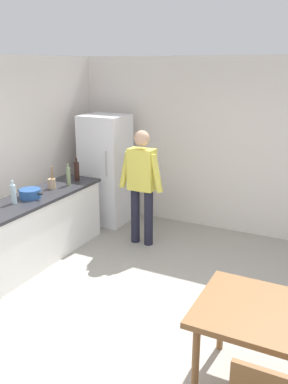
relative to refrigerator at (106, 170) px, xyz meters
The scene contains 11 objects.
ground_plane 3.19m from the refrigerator, 51.63° to the right, with size 14.00×14.00×0.00m, color #9E998E.
wall_back 2.04m from the refrigerator, 17.53° to the left, with size 6.40×0.12×2.70m, color silver.
kitchen_counter 1.66m from the refrigerator, 93.58° to the right, with size 0.64×2.20×0.90m.
refrigerator is the anchor object (origin of this frame).
person 1.10m from the refrigerator, 30.23° to the right, with size 0.70×0.22×1.70m.
dining_table 4.27m from the refrigerator, 39.29° to the right, with size 1.40×0.90×0.75m.
cooking_pot 1.72m from the refrigerator, 93.32° to the right, with size 0.40×0.28×0.12m.
utensil_jar 1.25m from the refrigerator, 95.56° to the right, with size 0.11×0.11×0.32m.
bottle_vinegar_tall 1.01m from the refrigerator, 90.32° to the right, with size 0.06×0.06×0.32m.
bottle_water_clear 1.98m from the refrigerator, 93.92° to the right, with size 0.07×0.07×0.30m.
bottle_wine_dark 0.75m from the refrigerator, 94.12° to the right, with size 0.08×0.08×0.34m.
Camera 1 is at (1.64, -3.20, 2.59)m, focal length 38.39 mm.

